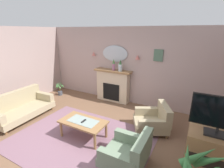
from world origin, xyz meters
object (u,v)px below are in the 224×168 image
Objects in this scene: fireplace at (113,86)px; potted_plant_small_fern at (60,88)px; coffee_table at (83,123)px; framed_picture at (158,55)px; tv_flatscreen at (221,115)px; wall_sconce_left at (94,54)px; armchair_by_coffee_table at (154,120)px; tv_remote at (84,121)px; tv_cabinet at (211,157)px; wall_sconce_right at (137,57)px; armchair_in_corner at (129,153)px; mantel_vase_centre at (114,65)px; wall_mirror at (115,54)px; mantel_vase_left at (120,66)px; floral_couch at (20,107)px.

fireplace is 2.51× the size of potted_plant_small_fern.
potted_plant_small_fern is at bearing 145.45° from coffee_table.
tv_flatscreen is (1.56, -2.37, -0.50)m from framed_picture.
wall_sconce_left reaches higher than armchair_by_coffee_table.
tv_remote is 0.18× the size of tv_cabinet.
wall_sconce_right reaches higher than fireplace.
coffee_table is at bearing -79.33° from fireplace.
framed_picture is at bearing 104.23° from armchair_by_coffee_table.
wall_sconce_left is 2.35m from framed_picture.
armchair_in_corner is (1.31, -0.31, -0.08)m from coffee_table.
framed_picture is at bearing 66.29° from coffee_table.
wall_sconce_right reaches higher than tv_flatscreen.
tv_flatscreen is 5.53m from potted_plant_small_fern.
wall_sconce_right is 0.66m from framed_picture.
framed_picture reaches higher than mantel_vase_centre.
coffee_table is (-0.42, -2.38, -1.28)m from wall_sconce_right.
wall_mirror is 4.05m from tv_cabinet.
coffee_table is at bearing -113.71° from framed_picture.
mantel_vase_left is 2.80× the size of wall_sconce_right.
coffee_table is (0.13, -2.26, -0.94)m from mantel_vase_left.
mantel_vase_centre is 0.44× the size of tv_cabinet.
tv_cabinet reaches higher than tv_remote.
fireplace is 1.38m from wall_sconce_left.
tv_cabinet is at bearing 2.11° from floral_couch.
armchair_in_corner is at bearing -163.03° from tv_cabinet.
armchair_in_corner reaches higher than coffee_table.
mantel_vase_centre is at bearing 12.92° from potted_plant_small_fern.
framed_picture is 2.99m from coffee_table.
mantel_vase_left is 1.20m from wall_sconce_left.
mantel_vase_centre is 3.25m from armchair_in_corner.
potted_plant_small_fern is at bearing -154.07° from wall_sconce_left.
tv_remote is 0.29× the size of potted_plant_small_fern.
wall_mirror is 3.54m from armchair_in_corner.
wall_sconce_right is (0.55, 0.12, 0.33)m from mantel_vase_left.
wall_sconce_right is at bearing 8.53° from mantel_vase_centre.
armchair_by_coffee_table is 1.59m from tv_cabinet.
mantel_vase_centre is at bearing -7.59° from wall_sconce_left.
wall_sconce_left is 0.88× the size of tv_remote.
wall_sconce_left is 1.98m from potted_plant_small_fern.
wall_sconce_left is 0.13× the size of coffee_table.
framed_picture is 2.25× the size of tv_remote.
wall_sconce_left is 3.27m from armchair_by_coffee_table.
tv_remote is at bearing 167.09° from armchair_in_corner.
potted_plant_small_fern is (-2.12, -0.53, -0.30)m from fireplace.
armchair_by_coffee_table is 1.30× the size of tv_flatscreen.
wall_sconce_right is at bearing 108.42° from armchair_in_corner.
wall_mirror is at bearing 122.51° from armchair_in_corner.
tv_remote is at bearing -99.27° from wall_sconce_right.
wall_sconce_left is 0.16× the size of tv_cabinet.
coffee_table is 0.08m from tv_remote.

